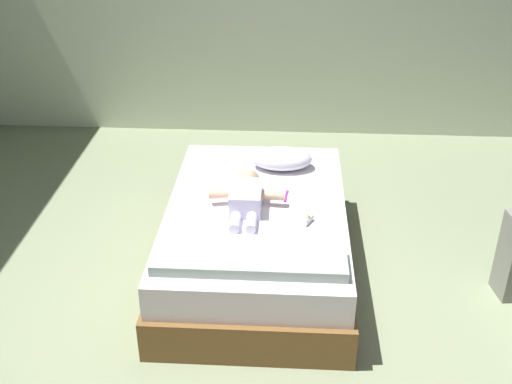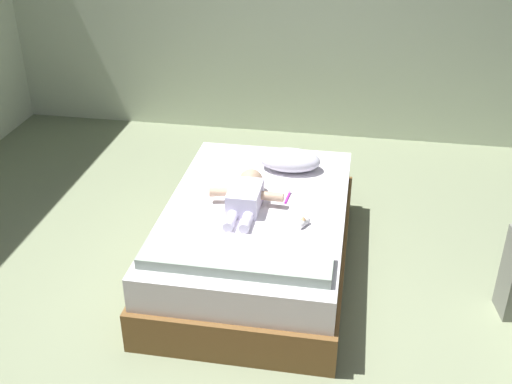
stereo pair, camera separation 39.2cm
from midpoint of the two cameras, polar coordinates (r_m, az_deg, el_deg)
ground_plane at (r=3.68m, az=-0.63°, el=-13.28°), size 8.00×8.00×0.00m
bed at (r=4.10m, az=-2.75°, el=-4.24°), size 1.17×1.83×0.47m
pillow at (r=4.40m, az=-0.26°, el=2.98°), size 0.43×0.26×0.15m
baby at (r=3.95m, az=-3.76°, el=-0.39°), size 0.48×0.59×0.16m
toothbrush at (r=4.07m, az=-0.05°, el=-0.35°), size 0.03×0.15×0.02m
blanket at (r=3.42m, az=-3.93°, el=-6.35°), size 1.05×0.27×0.06m
baby_bottle at (r=3.78m, az=1.67°, el=-2.56°), size 0.08×0.10×0.07m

